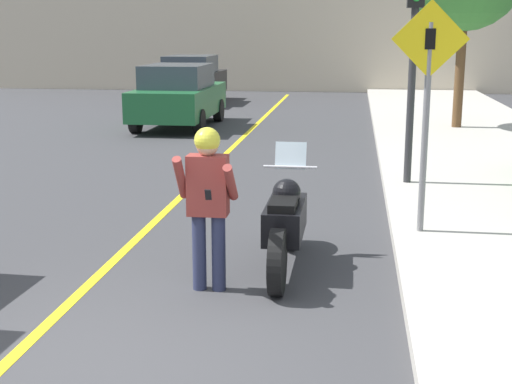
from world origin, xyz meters
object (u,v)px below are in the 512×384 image
(crossing_sign, at_px, (427,95))
(parked_car_green, at_px, (179,95))
(motorcycle, at_px, (285,223))
(parked_car_black, at_px, (192,79))
(traffic_light, at_px, (414,28))
(person_biker, at_px, (208,193))

(crossing_sign, distance_m, parked_car_green, 11.49)
(motorcycle, xyz_separation_m, parked_car_black, (-5.08, 17.62, 0.34))
(crossing_sign, height_order, parked_car_green, crossing_sign)
(motorcycle, relative_size, parked_car_green, 0.54)
(traffic_light, bearing_deg, parked_car_green, 128.18)
(motorcycle, xyz_separation_m, crossing_sign, (1.57, 1.23, 1.31))
(motorcycle, distance_m, traffic_light, 4.91)
(parked_car_green, bearing_deg, motorcycle, -70.53)
(person_biker, relative_size, parked_car_green, 0.40)
(crossing_sign, relative_size, traffic_light, 0.79)
(motorcycle, bearing_deg, parked_car_black, 106.09)
(crossing_sign, height_order, traffic_light, traffic_light)
(person_biker, relative_size, crossing_sign, 0.60)
(motorcycle, xyz_separation_m, parked_car_green, (-3.98, 11.25, 0.34))
(motorcycle, distance_m, crossing_sign, 2.39)
(motorcycle, relative_size, parked_car_black, 0.54)
(motorcycle, height_order, parked_car_black, parked_car_black)
(person_biker, distance_m, traffic_light, 5.66)
(traffic_light, bearing_deg, person_biker, -115.16)
(motorcycle, distance_m, parked_car_green, 11.93)
(traffic_light, relative_size, parked_car_black, 0.84)
(person_biker, height_order, parked_car_green, parked_car_green)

